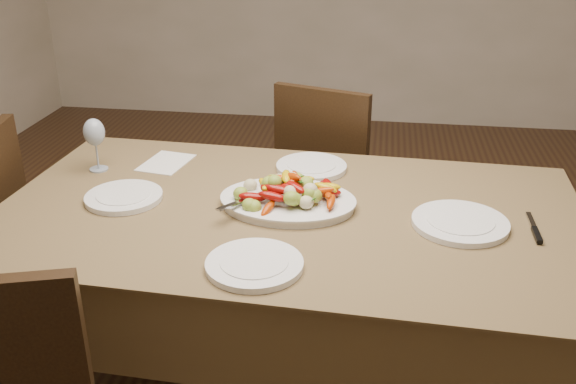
% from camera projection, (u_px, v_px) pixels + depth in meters
% --- Properties ---
extents(floor, '(6.00, 6.00, 0.00)m').
position_uv_depth(floor, '(304.00, 354.00, 2.55)').
color(floor, '#382111').
rests_on(floor, ground).
extents(dining_table, '(1.88, 1.12, 0.76)m').
position_uv_depth(dining_table, '(288.00, 310.00, 2.18)').
color(dining_table, brown).
rests_on(dining_table, ground).
extents(chair_far, '(0.53, 0.53, 0.95)m').
position_uv_depth(chair_far, '(336.00, 179.00, 2.95)').
color(chair_far, black).
rests_on(chair_far, ground).
extents(serving_platter, '(0.43, 0.33, 0.02)m').
position_uv_depth(serving_platter, '(288.00, 203.00, 2.04)').
color(serving_platter, white).
rests_on(serving_platter, dining_table).
extents(roasted_vegetables, '(0.36, 0.25, 0.09)m').
position_uv_depth(roasted_vegetables, '(288.00, 186.00, 2.02)').
color(roasted_vegetables, '#790906').
rests_on(roasted_vegetables, serving_platter).
extents(serving_spoon, '(0.27, 0.19, 0.03)m').
position_uv_depth(serving_spoon, '(265.00, 196.00, 2.00)').
color(serving_spoon, '#9EA0A8').
rests_on(serving_spoon, serving_platter).
extents(plate_left, '(0.25, 0.25, 0.02)m').
position_uv_depth(plate_left, '(124.00, 197.00, 2.08)').
color(plate_left, white).
rests_on(plate_left, dining_table).
extents(plate_right, '(0.29, 0.29, 0.02)m').
position_uv_depth(plate_right, '(460.00, 223.00, 1.92)').
color(plate_right, white).
rests_on(plate_right, dining_table).
extents(plate_far, '(0.25, 0.25, 0.02)m').
position_uv_depth(plate_far, '(311.00, 167.00, 2.32)').
color(plate_far, white).
rests_on(plate_far, dining_table).
extents(plate_near, '(0.26, 0.26, 0.02)m').
position_uv_depth(plate_near, '(254.00, 265.00, 1.70)').
color(plate_near, white).
rests_on(plate_near, dining_table).
extents(wine_glass, '(0.08, 0.08, 0.20)m').
position_uv_depth(wine_glass, '(96.00, 143.00, 2.27)').
color(wine_glass, '#8C99A5').
rests_on(wine_glass, dining_table).
extents(menu_card, '(0.18, 0.23, 0.00)m').
position_uv_depth(menu_card, '(166.00, 163.00, 2.38)').
color(menu_card, silver).
rests_on(menu_card, dining_table).
extents(table_knife, '(0.02, 0.20, 0.01)m').
position_uv_depth(table_knife, '(534.00, 229.00, 1.89)').
color(table_knife, '#9EA0A8').
rests_on(table_knife, dining_table).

